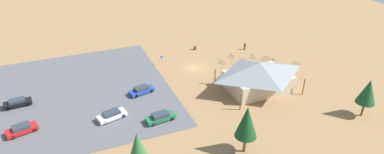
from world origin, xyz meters
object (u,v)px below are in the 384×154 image
at_px(bicycle_orange_lone_west, 243,60).
at_px(bicycle_teal_lone_east, 272,61).
at_px(car_red_near_entry, 22,129).
at_px(lot_sign, 162,59).
at_px(bicycle_yellow_mid_cluster, 261,62).
at_px(trash_bin, 195,48).
at_px(bicycle_blue_front_row, 253,65).
at_px(bike_pavilion, 259,75).
at_px(car_black_end_stall, 18,103).
at_px(pine_far_east, 368,92).
at_px(car_green_by_curb, 161,117).
at_px(bicycle_green_by_bin, 253,57).
at_px(pine_east, 247,122).
at_px(bicycle_black_yard_center, 232,56).
at_px(visitor_near_lot, 245,46).
at_px(bicycle_silver_back_row, 222,62).
at_px(pine_mideast, 138,153).
at_px(car_blue_back_corner, 142,90).
at_px(bicycle_purple_near_porch, 263,66).
at_px(bicycle_white_edge_north, 296,63).
at_px(car_white_far_end, 112,115).

bearing_deg(bicycle_orange_lone_west, bicycle_teal_lone_east, 153.16).
bearing_deg(car_red_near_entry, lot_sign, -151.48).
height_order(bicycle_orange_lone_west, bicycle_yellow_mid_cluster, bicycle_yellow_mid_cluster).
xyz_separation_m(trash_bin, bicycle_blue_front_row, (-7.78, 13.18, -0.06)).
relative_size(bike_pavilion, car_black_end_stall, 2.94).
relative_size(lot_sign, car_red_near_entry, 0.47).
bearing_deg(bicycle_teal_lone_east, pine_far_east, 94.33).
height_order(pine_far_east, car_green_by_curb, pine_far_east).
distance_m(bicycle_teal_lone_east, bicycle_green_by_bin, 4.21).
bearing_deg(car_red_near_entry, pine_east, 150.36).
bearing_deg(bicycle_black_yard_center, car_black_end_stall, 4.99).
bearing_deg(bicycle_yellow_mid_cluster, visitor_near_lot, -94.87).
height_order(bicycle_silver_back_row, visitor_near_lot, visitor_near_lot).
relative_size(car_green_by_curb, visitor_near_lot, 2.74).
bearing_deg(pine_mideast, bicycle_blue_front_row, -142.66).
distance_m(lot_sign, bicycle_green_by_bin, 20.35).
relative_size(pine_mideast, car_blue_back_corner, 1.66).
relative_size(bicycle_yellow_mid_cluster, bicycle_purple_near_porch, 1.07).
xyz_separation_m(bicycle_purple_near_porch, car_blue_back_corner, (26.17, 0.82, 0.38)).
xyz_separation_m(lot_sign, car_black_end_stall, (27.40, 5.99, -0.71)).
xyz_separation_m(trash_bin, bicycle_black_yard_center, (-5.84, 7.28, -0.07)).
xyz_separation_m(lot_sign, bicycle_green_by_bin, (-19.85, 4.35, -1.05)).
relative_size(bicycle_blue_front_row, bicycle_teal_lone_east, 1.31).
height_order(bicycle_blue_front_row, visitor_near_lot, visitor_near_lot).
height_order(bicycle_purple_near_porch, bicycle_white_edge_north, bicycle_white_edge_north).
xyz_separation_m(bicycle_black_yard_center, bicycle_teal_lone_east, (-6.76, 5.49, 0.02)).
relative_size(bicycle_orange_lone_west, bicycle_purple_near_porch, 1.05).
xyz_separation_m(pine_east, bicycle_yellow_mid_cluster, (-17.88, -23.26, -4.56)).
bearing_deg(bicycle_purple_near_porch, car_white_far_end, 11.71).
xyz_separation_m(pine_mideast, bicycle_orange_lone_west, (-29.44, -26.22, -4.61)).
height_order(bicycle_silver_back_row, car_black_end_stall, car_black_end_stall).
bearing_deg(bicycle_purple_near_porch, pine_mideast, 34.75).
bearing_deg(trash_bin, car_green_by_curb, 56.41).
height_order(bike_pavilion, bicycle_white_edge_north, bike_pavilion).
bearing_deg(bicycle_white_edge_north, car_blue_back_corner, -1.27).
xyz_separation_m(bicycle_black_yard_center, bicycle_green_by_bin, (-4.26, 2.12, -0.02)).
height_order(pine_far_east, bicycle_orange_lone_west, pine_far_east).
distance_m(trash_bin, bicycle_blue_front_row, 15.30).
height_order(pine_mideast, visitor_near_lot, pine_mideast).
height_order(bicycle_purple_near_porch, bicycle_silver_back_row, bicycle_silver_back_row).
xyz_separation_m(bicycle_green_by_bin, bicycle_silver_back_row, (7.73, -0.19, 0.01)).
bearing_deg(bicycle_white_edge_north, car_green_by_curb, 14.68).
relative_size(pine_east, bicycle_blue_front_row, 4.35).
xyz_separation_m(bicycle_teal_lone_east, car_green_by_curb, (28.77, 11.58, 0.34)).
height_order(lot_sign, bicycle_black_yard_center, lot_sign).
xyz_separation_m(bike_pavilion, bicycle_white_edge_north, (-13.43, -5.85, -2.61)).
bearing_deg(car_black_end_stall, trash_bin, -163.46).
distance_m(bicycle_black_yard_center, car_green_by_curb, 27.86).
bearing_deg(car_white_far_end, bicycle_green_by_bin, -160.94).
distance_m(bicycle_black_yard_center, car_white_far_end, 32.00).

